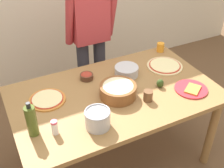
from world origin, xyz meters
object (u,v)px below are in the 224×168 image
pizza_raw_on_board (165,66)px  cup_orange (160,47)px  popcorn_bowl (118,90)px  pizza_cooked_on_tray (47,99)px  olive_oil_bottle (32,121)px  person_cook (90,32)px  dining_table (115,102)px  salt_shaker (55,127)px  plate_with_slice (191,89)px  small_sauce_bowl (87,76)px  mixing_bowl_steel (126,71)px  cup_small_brown (148,96)px  avocado (160,83)px  steel_pot (98,119)px

pizza_raw_on_board → cup_orange: cup_orange is taller
popcorn_bowl → cup_orange: popcorn_bowl is taller
pizza_cooked_on_tray → olive_oil_bottle: bearing=-120.1°
person_cook → popcorn_bowl: size_ratio=5.79×
dining_table → pizza_cooked_on_tray: 0.53m
dining_table → cup_orange: (0.70, 0.40, 0.13)m
popcorn_bowl → salt_shaker: (-0.55, -0.17, -0.01)m
plate_with_slice → small_sauce_bowl: bearing=142.9°
plate_with_slice → mixing_bowl_steel: bearing=130.4°
cup_small_brown → salt_shaker: (-0.73, -0.03, 0.01)m
mixing_bowl_steel → avocado: bearing=-60.4°
plate_with_slice → popcorn_bowl: 0.59m
pizza_raw_on_board → cup_small_brown: size_ratio=3.71×
olive_oil_bottle → steel_pot: (0.40, -0.12, -0.05)m
cup_orange → avocado: 0.60m
pizza_cooked_on_tray → plate_with_slice: 1.12m
person_cook → cup_orange: 0.69m
steel_pot → salt_shaker: (-0.28, 0.06, -0.01)m
cup_small_brown → avocado: bearing=30.0°
avocado → pizza_raw_on_board: bearing=47.8°
popcorn_bowl → cup_orange: bearing=33.0°
cup_orange → salt_shaker: bearing=-153.4°
steel_pot → plate_with_slice: bearing=3.1°
pizza_raw_on_board → olive_oil_bottle: 1.29m
pizza_raw_on_board → avocado: 0.32m
olive_oil_bottle → avocado: size_ratio=3.66×
plate_with_slice → cup_orange: (0.14, 0.64, 0.03)m
person_cook → mixing_bowl_steel: (0.08, -0.58, -0.14)m
small_sauce_bowl → cup_orange: size_ratio=1.29×
cup_orange → salt_shaker: (-1.25, -0.62, 0.01)m
person_cook → avocado: (0.23, -0.85, -0.14)m
pizza_raw_on_board → cup_small_brown: (-0.39, -0.34, 0.03)m
avocado → plate_with_slice: bearing=-35.9°
mixing_bowl_steel → cup_orange: 0.54m
plate_with_slice → avocado: avocado is taller
person_cook → pizza_raw_on_board: person_cook is taller
plate_with_slice → avocado: (-0.20, 0.14, 0.03)m
person_cook → plate_with_slice: size_ratio=6.23×
plate_with_slice → mixing_bowl_steel: size_ratio=1.30×
salt_shaker → person_cook: bearing=55.6°
pizza_raw_on_board → cup_orange: 0.29m
person_cook → pizza_raw_on_board: 0.78m
plate_with_slice → salt_shaker: salt_shaker is taller
pizza_raw_on_board → popcorn_bowl: popcorn_bowl is taller
plate_with_slice → steel_pot: size_ratio=1.50×
pizza_cooked_on_tray → cup_orange: cup_orange is taller
cup_small_brown → popcorn_bowl: bearing=140.6°
olive_oil_bottle → small_sauce_bowl: bearing=38.5°
cup_orange → plate_with_slice: bearing=-102.5°
popcorn_bowl → mixing_bowl_steel: 0.31m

